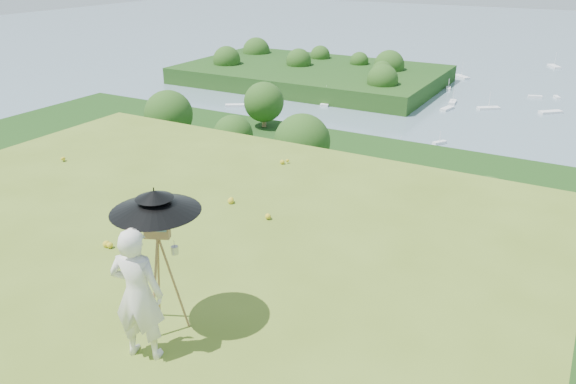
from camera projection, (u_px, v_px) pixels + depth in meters
The scene contains 12 objects.
ground at pixel (121, 258), 9.66m from camera, with size 14.00×14.00×0.00m, color #5E7621.
forest_slope at pixel (450, 371), 49.16m from camera, with size 140.00×56.00×22.00m, color black.
shoreline_tier at pixel (513, 248), 83.99m from camera, with size 170.00×28.00×8.00m, color slate.
peninsula at pixel (311, 67), 179.03m from camera, with size 90.00×60.00×12.00m, color black, non-canonical shape.
slope_trees at pixel (471, 229), 43.64m from camera, with size 110.00×50.00×6.00m, color #235018, non-canonical shape.
harbor_town at pixel (520, 209), 81.42m from camera, with size 110.00×22.00×5.00m, color silver, non-canonical shape.
moored_boats at pixel (519, 100), 157.60m from camera, with size 140.00×140.00×0.70m, color white, non-canonical shape.
wildflowers at pixel (131, 249), 9.84m from camera, with size 10.00×10.50×0.12m, color gold, non-canonical shape.
painter at pixel (138, 294), 7.01m from camera, with size 0.67×0.44×1.84m, color silver.
field_easel at pixel (161, 273), 7.56m from camera, with size 0.67×0.67×1.75m, color olive, non-canonical shape.
sun_umbrella at pixel (156, 211), 7.23m from camera, with size 1.18×1.18×0.67m, color black, non-canonical shape.
painter_cap at pixel (130, 232), 6.66m from camera, with size 0.18×0.21×0.10m, color #C76D6D, non-canonical shape.
Camera 1 is at (6.63, -5.95, 4.86)m, focal length 35.00 mm.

